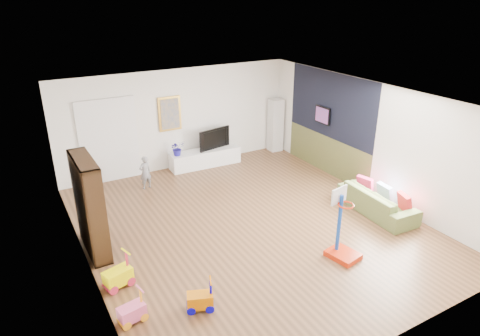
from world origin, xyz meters
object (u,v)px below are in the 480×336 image
media_console (205,158)px  bookshelf (90,206)px  sofa (377,201)px  basketball_hoop (346,225)px

media_console → bookshelf: 4.61m
media_console → bookshelf: bearing=-140.6°
media_console → sofa: (2.13, -4.35, 0.04)m
bookshelf → sofa: bearing=-15.9°
bookshelf → sofa: size_ratio=0.99×
bookshelf → media_console: bearing=36.8°
media_console → sofa: bearing=-61.9°
basketball_hoop → bookshelf: bearing=135.8°
sofa → basketball_hoop: (-1.83, -0.95, 0.41)m
basketball_hoop → media_console: bearing=81.9°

